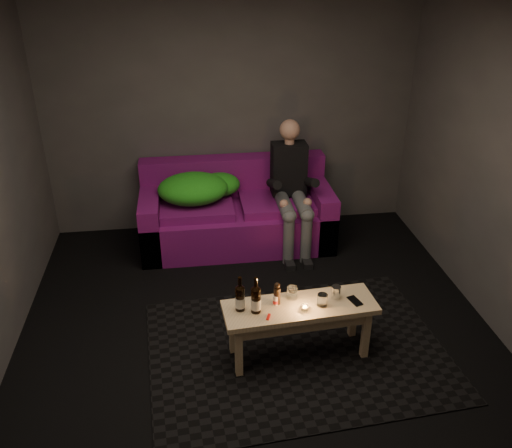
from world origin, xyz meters
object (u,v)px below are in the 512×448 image
at_px(sofa, 236,214).
at_px(steel_cup, 336,292).
at_px(coffee_table, 300,314).
at_px(person, 291,185).
at_px(beer_bottle_b, 256,299).
at_px(beer_bottle_a, 240,298).

relative_size(sofa, steel_cup, 19.78).
bearing_deg(sofa, coffee_table, -81.43).
height_order(person, beer_bottle_b, person).
xyz_separation_m(sofa, coffee_table, (0.29, -1.95, 0.08)).
height_order(sofa, beer_bottle_b, sofa).
relative_size(sofa, beer_bottle_a, 6.98).
height_order(coffee_table, beer_bottle_b, beer_bottle_b).
distance_m(coffee_table, steel_cup, 0.33).
xyz_separation_m(person, beer_bottle_a, (-0.73, -1.78, -0.11)).
relative_size(sofa, coffee_table, 1.68).
bearing_deg(beer_bottle_a, beer_bottle_b, -19.56).
bearing_deg(beer_bottle_b, steel_cup, 8.50).
relative_size(coffee_table, beer_bottle_a, 4.16).
xyz_separation_m(coffee_table, steel_cup, (0.29, 0.06, 0.14)).
bearing_deg(beer_bottle_b, person, 71.20).
bearing_deg(person, beer_bottle_a, -112.40).
bearing_deg(sofa, beer_bottle_a, -94.89).
bearing_deg(beer_bottle_b, sofa, 88.48).
distance_m(coffee_table, beer_bottle_b, 0.40).
bearing_deg(steel_cup, beer_bottle_a, -175.81).
bearing_deg(sofa, person, -16.18).
xyz_separation_m(sofa, steel_cup, (0.59, -1.89, 0.22)).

